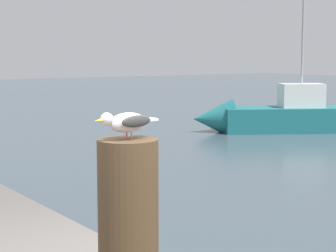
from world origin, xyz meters
TOP-DOWN VIEW (x-y plane):
  - mooring_post at (0.35, -0.46)m, footprint 0.31×0.31m
  - seagull at (0.35, -0.46)m, footprint 0.18×0.39m
  - boat_teal at (-11.44, 12.53)m, footprint 4.19×5.72m

SIDE VIEW (x-z plane):
  - boat_teal at x=-11.44m, z-range -2.09..3.14m
  - mooring_post at x=0.35m, z-range 1.31..2.17m
  - seagull at x=0.35m, z-range 2.19..2.33m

